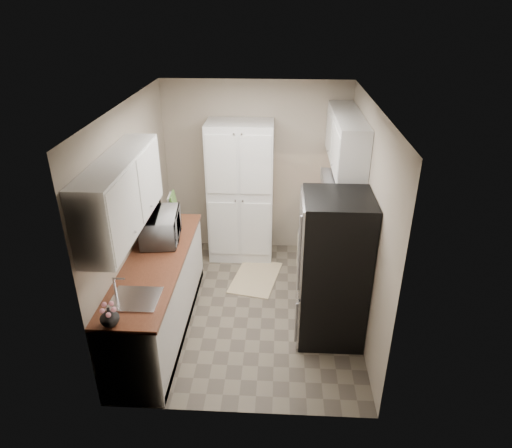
# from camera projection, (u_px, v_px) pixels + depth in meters

# --- Properties ---
(ground) EXTENTS (3.20, 3.20, 0.00)m
(ground) POSITION_uv_depth(u_px,v_px,m) (249.00, 307.00, 5.69)
(ground) COLOR #665B4C
(ground) RESTS_ON ground
(room_shell) EXTENTS (2.64, 3.24, 2.52)m
(room_shell) POSITION_uv_depth(u_px,v_px,m) (246.00, 187.00, 4.95)
(room_shell) COLOR #B2A490
(room_shell) RESTS_ON ground
(pantry_cabinet) EXTENTS (0.90, 0.55, 2.00)m
(pantry_cabinet) POSITION_uv_depth(u_px,v_px,m) (241.00, 192.00, 6.42)
(pantry_cabinet) COLOR silver
(pantry_cabinet) RESTS_ON ground
(base_cabinet_left) EXTENTS (0.60, 2.30, 0.88)m
(base_cabinet_left) POSITION_uv_depth(u_px,v_px,m) (159.00, 296.00, 5.15)
(base_cabinet_left) COLOR silver
(base_cabinet_left) RESTS_ON ground
(countertop_left) EXTENTS (0.63, 2.33, 0.04)m
(countertop_left) POSITION_uv_depth(u_px,v_px,m) (155.00, 261.00, 4.95)
(countertop_left) COLOR brown
(countertop_left) RESTS_ON base_cabinet_left
(base_cabinet_right) EXTENTS (0.60, 0.80, 0.88)m
(base_cabinet_right) POSITION_uv_depth(u_px,v_px,m) (324.00, 234.00, 6.50)
(base_cabinet_right) COLOR silver
(base_cabinet_right) RESTS_ON ground
(countertop_right) EXTENTS (0.63, 0.83, 0.04)m
(countertop_right) POSITION_uv_depth(u_px,v_px,m) (326.00, 204.00, 6.29)
(countertop_right) COLOR brown
(countertop_right) RESTS_ON base_cabinet_right
(electric_range) EXTENTS (0.71, 0.78, 1.13)m
(electric_range) POSITION_uv_depth(u_px,v_px,m) (328.00, 261.00, 5.77)
(electric_range) COLOR #B7B7BC
(electric_range) RESTS_ON ground
(refrigerator) EXTENTS (0.70, 0.72, 1.70)m
(refrigerator) POSITION_uv_depth(u_px,v_px,m) (333.00, 270.00, 4.89)
(refrigerator) COLOR #B7B7BC
(refrigerator) RESTS_ON ground
(microwave) EXTENTS (0.48, 0.66, 0.34)m
(microwave) POSITION_uv_depth(u_px,v_px,m) (161.00, 227.00, 5.26)
(microwave) COLOR #B7B8BC
(microwave) RESTS_ON countertop_left
(wine_bottle) EXTENTS (0.07, 0.07, 0.28)m
(wine_bottle) POSITION_uv_depth(u_px,v_px,m) (161.00, 211.00, 5.72)
(wine_bottle) COLOR black
(wine_bottle) RESTS_ON countertop_left
(flower_vase) EXTENTS (0.21, 0.21, 0.17)m
(flower_vase) POSITION_uv_depth(u_px,v_px,m) (109.00, 317.00, 3.93)
(flower_vase) COLOR silver
(flower_vase) RESTS_ON countertop_left
(cutting_board) EXTENTS (0.04, 0.27, 0.34)m
(cutting_board) POSITION_uv_depth(u_px,v_px,m) (175.00, 206.00, 5.78)
(cutting_board) COLOR #598E3F
(cutting_board) RESTS_ON countertop_left
(toaster_oven) EXTENTS (0.35, 0.41, 0.22)m
(toaster_oven) POSITION_uv_depth(u_px,v_px,m) (333.00, 194.00, 6.29)
(toaster_oven) COLOR silver
(toaster_oven) RESTS_ON countertop_right
(fruit_basket) EXTENTS (0.33, 0.33, 0.12)m
(fruit_basket) POSITION_uv_depth(u_px,v_px,m) (335.00, 183.00, 6.21)
(fruit_basket) COLOR #FF9E1F
(fruit_basket) RESTS_ON toaster_oven
(kitchen_mat) EXTENTS (0.73, 0.99, 0.01)m
(kitchen_mat) POSITION_uv_depth(u_px,v_px,m) (256.00, 277.00, 6.28)
(kitchen_mat) COLOR #D3BA8E
(kitchen_mat) RESTS_ON ground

